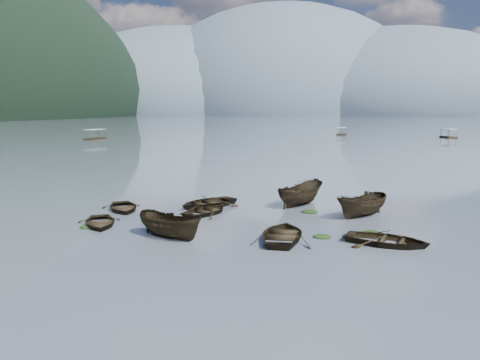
# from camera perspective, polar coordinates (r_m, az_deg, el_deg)

# --- Properties ---
(ground_plane) EXTENTS (2400.00, 2400.00, 0.00)m
(ground_plane) POSITION_cam_1_polar(r_m,az_deg,el_deg) (23.04, -4.82, -9.26)
(ground_plane) COLOR #535C68
(haze_mtn_a) EXTENTS (520.00, 520.00, 280.00)m
(haze_mtn_a) POSITION_cam_1_polar(r_m,az_deg,el_deg) (958.78, -6.98, 7.91)
(haze_mtn_a) COLOR #475666
(haze_mtn_a) RESTS_ON ground
(haze_mtn_b) EXTENTS (520.00, 520.00, 340.00)m
(haze_mtn_b) POSITION_cam_1_polar(r_m,az_deg,el_deg) (923.64, 5.15, 7.92)
(haze_mtn_b) COLOR #475666
(haze_mtn_b) RESTS_ON ground
(haze_mtn_c) EXTENTS (520.00, 520.00, 260.00)m
(haze_mtn_c) POSITION_cam_1_polar(r_m,az_deg,el_deg) (931.11, 17.63, 7.57)
(haze_mtn_c) COLOR #475666
(haze_mtn_c) RESTS_ON ground
(rowboat_0) EXTENTS (4.17, 4.65, 0.79)m
(rowboat_0) POSITION_cam_1_polar(r_m,az_deg,el_deg) (30.16, -16.72, -5.34)
(rowboat_0) COLOR black
(rowboat_0) RESTS_ON ground
(rowboat_1) EXTENTS (4.32, 4.85, 0.83)m
(rowboat_1) POSITION_cam_1_polar(r_m,az_deg,el_deg) (32.26, -4.06, -4.12)
(rowboat_1) COLOR black
(rowboat_1) RESTS_ON ground
(rowboat_2) EXTENTS (4.72, 3.51, 1.72)m
(rowboat_2) POSITION_cam_1_polar(r_m,az_deg,el_deg) (26.45, -8.43, -6.99)
(rowboat_2) COLOR black
(rowboat_2) RESTS_ON ground
(rowboat_3) EXTENTS (3.49, 4.77, 0.97)m
(rowboat_3) POSITION_cam_1_polar(r_m,az_deg,el_deg) (25.99, 5.29, -7.21)
(rowboat_3) COLOR black
(rowboat_3) RESTS_ON ground
(rowboat_4) EXTENTS (5.10, 4.33, 0.90)m
(rowboat_4) POSITION_cam_1_polar(r_m,az_deg,el_deg) (26.04, 17.46, -7.54)
(rowboat_4) COLOR black
(rowboat_4) RESTS_ON ground
(rowboat_5) EXTENTS (4.45, 4.68, 1.82)m
(rowboat_5) POSITION_cam_1_polar(r_m,az_deg,el_deg) (32.31, 14.63, -4.35)
(rowboat_5) COLOR black
(rowboat_5) RESTS_ON ground
(rowboat_6) EXTENTS (4.44, 4.88, 0.83)m
(rowboat_6) POSITION_cam_1_polar(r_m,az_deg,el_deg) (34.26, -14.06, -3.61)
(rowboat_6) COLOR black
(rowboat_6) RESTS_ON ground
(rowboat_7) EXTENTS (5.55, 5.76, 0.97)m
(rowboat_7) POSITION_cam_1_polar(r_m,az_deg,el_deg) (34.69, -3.97, -3.23)
(rowboat_7) COLOR black
(rowboat_7) RESTS_ON ground
(rowboat_8) EXTENTS (4.25, 5.29, 1.95)m
(rowboat_8) POSITION_cam_1_polar(r_m,az_deg,el_deg) (35.40, 7.34, -3.04)
(rowboat_8) COLOR black
(rowboat_8) RESTS_ON ground
(weed_clump_0) EXTENTS (0.96, 0.79, 0.21)m
(weed_clump_0) POSITION_cam_1_polar(r_m,az_deg,el_deg) (29.77, -18.11, -5.58)
(weed_clump_0) COLOR black
(weed_clump_0) RESTS_ON ground
(weed_clump_1) EXTENTS (0.90, 0.72, 0.20)m
(weed_clump_1) POSITION_cam_1_polar(r_m,az_deg,el_deg) (29.45, -9.73, -5.43)
(weed_clump_1) COLOR black
(weed_clump_1) RESTS_ON ground
(weed_clump_2) EXTENTS (1.04, 0.83, 0.22)m
(weed_clump_2) POSITION_cam_1_polar(r_m,az_deg,el_deg) (26.63, 9.96, -6.92)
(weed_clump_2) COLOR black
(weed_clump_2) RESTS_ON ground
(weed_clump_3) EXTENTS (0.82, 0.69, 0.18)m
(weed_clump_3) POSITION_cam_1_polar(r_m,az_deg,el_deg) (27.12, 13.22, -6.74)
(weed_clump_3) COLOR black
(weed_clump_3) RESTS_ON ground
(weed_clump_4) EXTENTS (1.04, 0.83, 0.22)m
(weed_clump_4) POSITION_cam_1_polar(r_m,az_deg,el_deg) (28.19, 15.68, -6.25)
(weed_clump_4) COLOR black
(weed_clump_4) RESTS_ON ground
(weed_clump_5) EXTENTS (0.92, 0.74, 0.19)m
(weed_clump_5) POSITION_cam_1_polar(r_m,az_deg,el_deg) (32.71, -10.36, -4.06)
(weed_clump_5) COLOR black
(weed_clump_5) RESTS_ON ground
(weed_clump_6) EXTENTS (1.01, 0.84, 0.21)m
(weed_clump_6) POSITION_cam_1_polar(r_m,az_deg,el_deg) (35.08, -4.93, -3.11)
(weed_clump_6) COLOR black
(weed_clump_6) RESTS_ON ground
(weed_clump_7) EXTENTS (1.13, 0.91, 0.25)m
(weed_clump_7) POSITION_cam_1_polar(r_m,az_deg,el_deg) (32.90, 8.47, -3.94)
(weed_clump_7) COLOR black
(weed_clump_7) RESTS_ON ground
(pontoon_left) EXTENTS (3.49, 6.64, 2.43)m
(pontoon_left) POSITION_cam_1_polar(r_m,az_deg,el_deg) (122.01, -17.20, 4.74)
(pontoon_left) COLOR black
(pontoon_left) RESTS_ON ground
(pontoon_centre) EXTENTS (3.32, 5.83, 2.10)m
(pontoon_centre) POSITION_cam_1_polar(r_m,az_deg,el_deg) (142.85, 12.27, 5.40)
(pontoon_centre) COLOR black
(pontoon_centre) RESTS_ON ground
(pontoon_right) EXTENTS (3.29, 6.12, 2.23)m
(pontoon_right) POSITION_cam_1_polar(r_m,az_deg,el_deg) (136.38, 24.06, 4.73)
(pontoon_right) COLOR black
(pontoon_right) RESTS_ON ground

